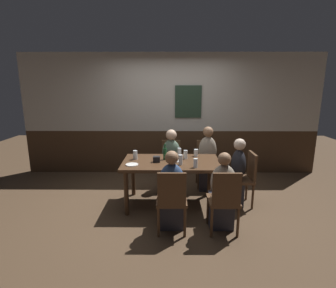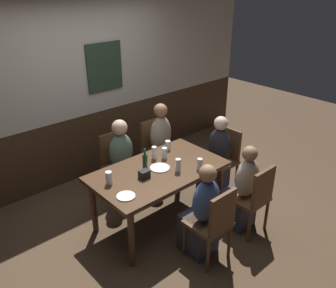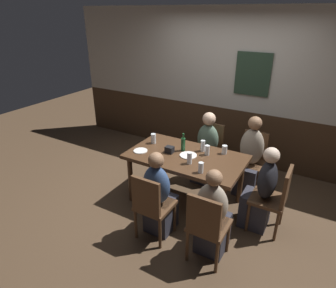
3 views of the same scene
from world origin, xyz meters
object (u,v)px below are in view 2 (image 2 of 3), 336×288
person_right_far (163,150)px  pint_glass_amber (165,154)px  pint_glass_pale (200,165)px  tumbler_short (168,146)px  beer_bottle_green (145,161)px  person_head_east (216,162)px  highball_clear (154,153)px  chair_right_far (156,146)px  person_right_near (242,193)px  chair_mid_far (117,161)px  dining_table (158,176)px  chair_right_near (254,196)px  plate_white_large (160,168)px  beer_glass_tall (109,179)px  chair_head_east (224,156)px  plate_white_small (126,196)px  person_mid_far (124,167)px  chair_mid_near (214,221)px  person_mid_near (202,217)px  condiment_caddy (144,174)px  pint_glass_stout (178,166)px

person_right_far → pint_glass_amber: (-0.45, -0.55, 0.30)m
pint_glass_pale → tumbler_short: bearing=83.8°
pint_glass_pale → beer_bottle_green: 0.63m
person_head_east → highball_clear: person_head_east is taller
chair_right_far → person_right_near: person_right_near is taller
chair_mid_far → dining_table: bearing=-90.0°
chair_right_near → chair_right_far: size_ratio=1.00×
plate_white_large → beer_glass_tall: bearing=170.3°
chair_right_far → person_right_near: size_ratio=0.81×
dining_table → chair_mid_far: chair_mid_far is taller
chair_right_far → chair_head_east: bearing=-59.5°
plate_white_small → person_mid_far: bearing=56.2°
chair_mid_near → plate_white_large: (0.03, 0.87, 0.25)m
plate_white_large → chair_mid_far: bearing=91.9°
person_head_east → tumbler_short: 0.75m
person_right_near → beer_glass_tall: person_right_near is taller
chair_right_far → person_mid_far: bearing=-166.6°
tumbler_short → dining_table: bearing=-143.9°
person_right_far → plate_white_large: bearing=-133.3°
pint_glass_pale → chair_head_east: bearing=20.6°
beer_glass_tall → highball_clear: bearing=9.3°
person_mid_near → pint_glass_amber: 0.95m
chair_head_east → person_mid_near: bearing=-149.6°
person_head_east → beer_bottle_green: 1.20m
chair_mid_near → person_mid_near: person_mid_near is taller
chair_mid_near → person_right_far: 1.71m
chair_right_near → tumbler_short: chair_right_near is taller
person_right_far → beer_glass_tall: (-1.28, -0.59, 0.30)m
chair_right_near → beer_glass_tall: size_ratio=6.01×
highball_clear → condiment_caddy: bearing=-143.9°
pint_glass_amber → plate_white_large: bearing=-144.1°
chair_right_far → person_mid_far: size_ratio=0.78×
person_right_near → person_mid_far: bearing=116.1°
plate_white_small → chair_right_near: bearing=-27.1°
chair_mid_near → beer_bottle_green: 1.04m
chair_mid_far → pint_glass_pale: bearing=-73.2°
dining_table → person_right_near: size_ratio=1.44×
pint_glass_stout → highball_clear: highball_clear is taller
tumbler_short → plate_white_large: bearing=-142.7°
tumbler_short → person_mid_near: bearing=-112.8°
chair_right_far → chair_mid_far: 0.68m
person_right_far → condiment_caddy: (-0.92, -0.74, 0.28)m
tumbler_short → person_right_far: bearing=56.5°
chair_right_far → pint_glass_stout: bearing=-117.5°
highball_clear → pint_glass_pale: size_ratio=1.18×
highball_clear → tumbler_short: highball_clear is taller
dining_table → plate_white_large: bearing=13.9°
pint_glass_amber → pint_glass_pale: size_ratio=1.04×
chair_mid_near → person_mid_near: 0.17m
dining_table → plate_white_small: size_ratio=8.08×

